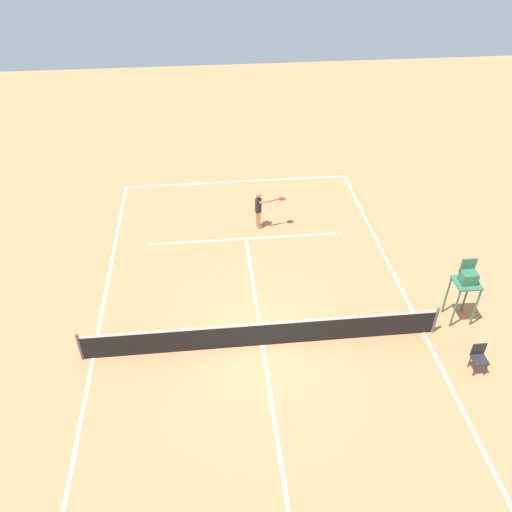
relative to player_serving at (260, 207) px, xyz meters
The scene contains 7 objects.
ground_plane 6.96m from the player_serving, 84.54° to the left, with size 60.00×60.00×0.00m, color #D37A4C.
court_lines 6.96m from the player_serving, 84.54° to the left, with size 10.88×22.09×0.01m.
tennis_net 6.91m from the player_serving, 84.54° to the left, with size 11.48×0.10×1.07m.
player_serving is the anchor object (origin of this frame).
tennis_ball 3.42m from the player_serving, 60.36° to the left, with size 0.07×0.07×0.07m, color #CCE033.
umpire_chair 8.77m from the player_serving, 134.02° to the left, with size 0.80×0.80×2.41m.
courtside_chair_near 10.30m from the player_serving, 123.97° to the left, with size 0.44×0.46×0.95m.
Camera 1 is at (1.43, 11.64, 12.38)m, focal length 36.44 mm.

